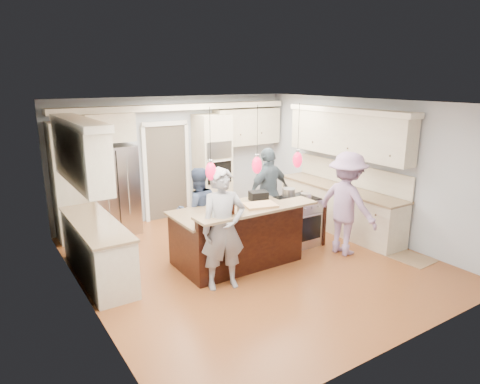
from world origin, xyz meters
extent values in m
plane|color=#9E592B|center=(0.00, 0.00, 0.00)|extent=(6.00, 6.00, 0.00)
cube|color=#B2BCC6|center=(0.00, 3.00, 1.35)|extent=(5.50, 0.04, 2.70)
cube|color=#B2BCC6|center=(0.00, -3.00, 1.35)|extent=(5.50, 0.04, 2.70)
cube|color=#B2BCC6|center=(-2.75, 0.00, 1.35)|extent=(0.04, 6.00, 2.70)
cube|color=#B2BCC6|center=(2.75, 0.00, 1.35)|extent=(0.04, 6.00, 2.70)
cube|color=white|center=(0.00, 0.00, 2.70)|extent=(5.50, 6.00, 0.04)
cube|color=#B7B7BC|center=(-1.55, 2.64, 0.90)|extent=(0.90, 0.70, 1.80)
cube|color=beige|center=(0.75, 2.67, 1.15)|extent=(0.72, 0.64, 2.30)
cube|color=black|center=(0.75, 2.34, 1.55)|extent=(0.60, 0.02, 0.35)
cube|color=black|center=(0.75, 2.34, 1.05)|extent=(0.60, 0.02, 0.50)
cylinder|color=#B7B7BC|center=(0.75, 2.31, 1.30)|extent=(0.55, 0.02, 0.02)
cube|color=beige|center=(-2.35, 2.70, 1.15)|extent=(0.60, 0.58, 2.30)
cube|color=beige|center=(-1.55, 2.70, 2.15)|extent=(0.95, 0.58, 0.55)
cube|color=beige|center=(1.80, 2.82, 1.95)|extent=(1.70, 0.35, 0.85)
cube|color=beige|center=(0.00, 2.80, 2.48)|extent=(5.30, 0.38, 0.12)
cube|color=#4C443A|center=(-0.25, 2.99, 1.05)|extent=(0.90, 0.06, 2.10)
cube|color=white|center=(-0.25, 2.95, 2.13)|extent=(1.04, 0.06, 0.10)
cube|color=beige|center=(2.40, 0.30, 0.44)|extent=(0.60, 3.00, 0.88)
cube|color=tan|center=(2.40, 0.30, 0.90)|extent=(0.64, 3.05, 0.04)
cube|color=beige|center=(2.52, 0.30, 1.98)|extent=(0.35, 3.00, 0.85)
cube|color=beige|center=(2.51, 0.30, 2.46)|extent=(0.37, 3.10, 0.10)
cube|color=beige|center=(-2.40, 0.80, 0.44)|extent=(0.60, 2.20, 0.88)
cube|color=tan|center=(-2.40, 0.80, 0.90)|extent=(0.64, 2.25, 0.04)
cube|color=beige|center=(-2.52, 0.80, 1.98)|extent=(0.35, 2.20, 0.85)
cube|color=beige|center=(-2.51, 0.80, 2.46)|extent=(0.37, 2.30, 0.10)
cube|color=black|center=(-0.25, 0.15, 0.44)|extent=(2.00, 1.00, 0.88)
cube|color=tan|center=(-0.25, 0.15, 0.90)|extent=(2.10, 1.10, 0.04)
cube|color=black|center=(-0.25, -0.41, 0.54)|extent=(2.00, 0.12, 1.08)
cube|color=tan|center=(-0.25, -0.55, 1.10)|extent=(2.10, 0.42, 0.04)
cube|color=black|center=(0.43, 0.40, 1.00)|extent=(0.37, 0.32, 0.17)
cube|color=#B7B7BC|center=(1.13, 0.15, 0.45)|extent=(0.76, 0.66, 0.90)
cube|color=black|center=(1.13, -0.19, 0.40)|extent=(0.65, 0.01, 0.45)
cube|color=black|center=(1.13, 0.15, 0.91)|extent=(0.72, 0.59, 0.02)
cube|color=black|center=(1.54, 0.15, 0.44)|extent=(0.06, 0.71, 0.88)
cylinder|color=black|center=(-1.05, -0.51, 2.33)|extent=(0.01, 0.01, 0.75)
ellipsoid|color=#F10E39|center=(-1.05, -0.51, 1.80)|extent=(0.15, 0.15, 0.26)
cylinder|color=black|center=(-0.25, -0.51, 2.33)|extent=(0.01, 0.01, 0.75)
ellipsoid|color=#F10E39|center=(-0.25, -0.51, 1.80)|extent=(0.15, 0.15, 0.26)
cylinder|color=black|center=(0.55, -0.51, 2.33)|extent=(0.01, 0.01, 0.75)
ellipsoid|color=#F10E39|center=(0.55, -0.51, 1.80)|extent=(0.15, 0.15, 0.26)
imported|color=gray|center=(-0.90, -0.59, 0.92)|extent=(0.76, 0.59, 1.84)
imported|color=navy|center=(-0.58, 0.85, 0.78)|extent=(0.83, 0.68, 1.56)
imported|color=#495A67|center=(1.00, 0.85, 0.89)|extent=(1.09, 0.58, 1.78)
imported|color=#9979A3|center=(1.60, -0.65, 0.93)|extent=(0.83, 1.27, 1.85)
cube|color=#997653|center=(2.40, -1.43, 0.01)|extent=(0.62, 0.87, 0.01)
cylinder|color=silver|center=(-1.02, -0.54, 1.28)|extent=(0.09, 0.09, 0.32)
cylinder|color=#3F180B|center=(-0.72, -0.55, 1.25)|extent=(0.08, 0.08, 0.25)
cylinder|color=#3F180B|center=(-0.98, -0.54, 1.25)|extent=(0.07, 0.07, 0.27)
cylinder|color=#3F180B|center=(-0.72, -0.54, 1.26)|extent=(0.08, 0.08, 0.27)
cylinder|color=#B7B7BC|center=(-0.57, -0.50, 1.18)|extent=(0.07, 0.07, 0.11)
cube|color=tan|center=(-0.15, -0.47, 1.14)|extent=(0.57, 0.46, 0.04)
cylinder|color=#B7B7BC|center=(1.09, 0.34, 0.99)|extent=(0.25, 0.25, 0.14)
cylinder|color=#B7B7BC|center=(1.25, 0.03, 0.97)|extent=(0.20, 0.20, 0.10)
camera|label=1|loc=(-3.92, -5.71, 3.08)|focal=32.00mm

